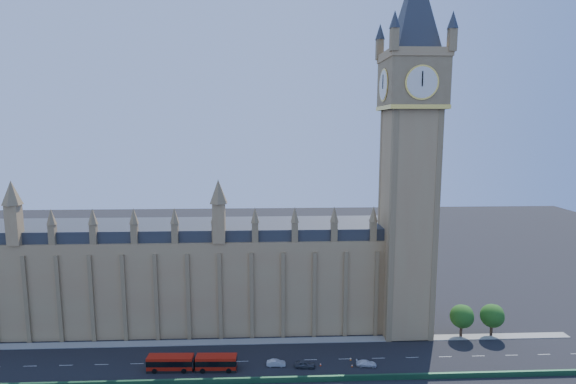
{
  "coord_description": "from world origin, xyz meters",
  "views": [
    {
      "loc": [
        2.4,
        -97.66,
        53.63
      ],
      "look_at": [
        7.16,
        10.0,
        38.16
      ],
      "focal_mm": 28.0,
      "sensor_mm": 36.0,
      "label": 1
    }
  ],
  "objects_px": {
    "car_grey": "(305,364)",
    "car_silver": "(276,363)",
    "red_bus": "(192,363)",
    "car_white": "(366,363)"
  },
  "relations": [
    {
      "from": "red_bus",
      "to": "car_silver",
      "type": "relative_size",
      "value": 4.67
    },
    {
      "from": "red_bus",
      "to": "car_white",
      "type": "height_order",
      "value": "red_bus"
    },
    {
      "from": "red_bus",
      "to": "car_white",
      "type": "bearing_deg",
      "value": 1.99
    },
    {
      "from": "car_grey",
      "to": "car_silver",
      "type": "relative_size",
      "value": 1.07
    },
    {
      "from": "red_bus",
      "to": "car_grey",
      "type": "xyz_separation_m",
      "value": [
        25.2,
        -0.05,
        -1.0
      ]
    },
    {
      "from": "red_bus",
      "to": "car_white",
      "type": "relative_size",
      "value": 4.37
    },
    {
      "from": "car_grey",
      "to": "car_white",
      "type": "bearing_deg",
      "value": -84.09
    },
    {
      "from": "red_bus",
      "to": "car_silver",
      "type": "height_order",
      "value": "red_bus"
    },
    {
      "from": "car_grey",
      "to": "car_silver",
      "type": "height_order",
      "value": "car_grey"
    },
    {
      "from": "red_bus",
      "to": "car_silver",
      "type": "xyz_separation_m",
      "value": [
        18.72,
        0.94,
        -1.07
      ]
    }
  ]
}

